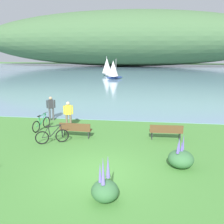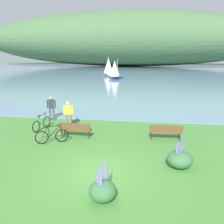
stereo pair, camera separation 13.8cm
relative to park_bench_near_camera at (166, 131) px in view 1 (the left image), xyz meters
name	(u,v)px [view 1 (the left image)]	position (x,y,z in m)	size (l,w,h in m)	color
ground_plane	(98,172)	(-3.04, -4.24, -0.52)	(200.00, 200.00, 0.00)	#478438
bay_water	(137,73)	(-3.04, 43.47, -0.50)	(180.00, 80.00, 0.04)	#6B8EA8
distant_hillside	(125,39)	(-8.09, 70.75, 8.37)	(99.67, 28.00, 17.71)	#42663D
park_bench_near_camera	(166,131)	(0.00, 0.00, 0.00)	(1.81, 0.54, 0.88)	brown
park_bench_further_along	(76,129)	(-5.06, -0.31, 0.00)	(1.82, 0.55, 0.88)	brown
bicycle_leaning_near_bench	(41,124)	(-7.55, 0.77, -0.12)	(0.46, 1.74, 1.01)	black
bicycle_beside_path	(52,136)	(-6.04, -1.33, -0.12)	(1.63, 0.81, 1.01)	black
person_at_shoreline	(51,107)	(-7.76, 3.00, 0.46)	(0.57, 0.35, 1.71)	#4C4C51
person_on_the_grass	(68,113)	(-6.00, 1.44, 0.46)	(0.59, 0.31, 1.71)	#72604C
echium_bush_closest_to_camera	(105,189)	(-2.43, -6.13, -0.12)	(0.91, 0.91, 1.60)	#386B3D
echium_bush_mid_cluster	(181,158)	(0.35, -3.33, -0.13)	(1.08, 1.08, 1.41)	#386B3D
sailboat_nearest_to_shore	(107,67)	(-8.82, 35.94, 1.31)	(2.34, 3.36, 3.80)	white
sailboat_mid_bay	(113,70)	(-6.77, 30.20, 1.18)	(3.02, 2.47, 3.53)	navy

